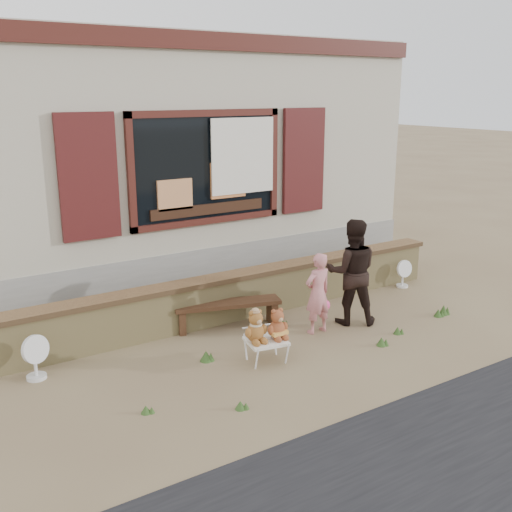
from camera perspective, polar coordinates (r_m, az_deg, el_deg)
ground at (r=7.98m, az=2.36°, el=-7.91°), size 80.00×80.00×0.00m
shopfront at (r=11.35m, az=-10.85°, el=9.30°), size 8.04×5.13×4.00m
brick_wall at (r=8.63m, az=-1.44°, el=-3.62°), size 7.10×0.36×0.67m
bench at (r=8.25m, az=-2.73°, el=-5.05°), size 1.49×0.73×0.38m
folding_chair at (r=7.25m, az=0.97°, el=-8.17°), size 0.53×0.49×0.28m
teddy_bear_left at (r=7.11m, az=-0.06°, el=-6.64°), size 0.34×0.31×0.41m
teddy_bear_right at (r=7.22m, az=2.01°, el=-6.40°), size 0.32×0.29×0.38m
child at (r=8.04m, az=5.90°, el=-3.55°), size 0.41×0.28×1.11m
adult at (r=8.38m, az=9.10°, el=-1.50°), size 0.92×0.87×1.49m
fan_left at (r=7.28m, az=-20.34°, el=-8.99°), size 0.34×0.23×0.54m
fan_right at (r=10.24m, az=13.82°, el=-1.62°), size 0.29×0.20×0.47m
grass_tufts at (r=7.90m, az=7.70°, el=-7.83°), size 4.88×1.72×0.15m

